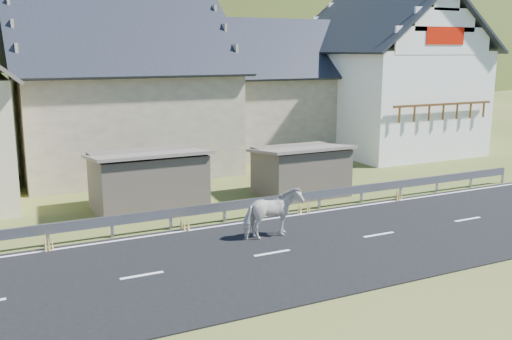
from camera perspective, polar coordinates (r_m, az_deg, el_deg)
ground at (r=17.41m, az=1.62°, el=-8.43°), size 160.00×160.00×0.00m
road at (r=17.41m, az=1.62°, el=-8.37°), size 60.00×7.00×0.04m
lane_markings at (r=17.40m, az=1.62°, el=-8.29°), size 60.00×6.60×0.01m
guardrail at (r=20.42m, az=-3.17°, el=-3.71°), size 28.10×0.09×0.75m
shed_left at (r=22.25m, az=-10.78°, el=-1.17°), size 4.30×3.30×2.40m
shed_right at (r=24.30m, az=4.49°, el=-0.14°), size 3.80×2.90×2.20m
house_stone_a at (r=30.22m, az=-13.53°, el=8.87°), size 10.80×9.80×8.90m
house_stone_b at (r=35.62m, az=1.83°, el=8.96°), size 9.80×8.80×8.10m
house_white at (r=36.35m, az=12.64°, el=10.04°), size 8.80×10.80×9.70m
mountain at (r=196.60m, az=-22.13°, el=3.38°), size 440.00×280.00×260.00m
horse at (r=18.55m, az=1.68°, el=-4.35°), size 1.02×2.00×1.64m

